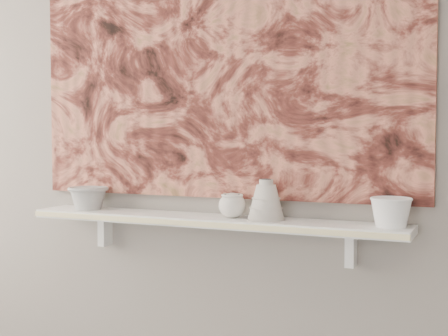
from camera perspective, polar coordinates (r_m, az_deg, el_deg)
The scene contains 11 objects.
wall_back at distance 2.29m, azimuth -0.31°, elevation 6.33°, with size 3.60×3.60×0.00m, color gray.
shelf at distance 2.22m, azimuth -1.32°, elevation -4.83°, with size 1.40×0.18×0.03m, color white.
shelf_stripe at distance 2.13m, azimuth -2.39°, elevation -5.14°, with size 1.40×0.01×0.02m, color #F8EAA5.
bracket_left at distance 2.53m, azimuth -10.82°, elevation -5.63°, with size 0.03×0.06×0.12m, color white.
bracket_right at distance 2.13m, azimuth 11.54°, elevation -7.25°, with size 0.03×0.06×0.12m, color white.
painting at distance 2.29m, azimuth -0.46°, elevation 11.10°, with size 1.50×0.03×1.10m, color maroon.
house_motif at distance 2.11m, azimuth 10.62°, elevation 3.35°, with size 0.09×0.00×0.08m, color black.
bowl_grey at distance 2.48m, azimuth -12.31°, elevation -2.67°, with size 0.16×0.16×0.09m, color gray, non-canonical shape.
cup_cream at distance 2.17m, azimuth 0.75°, elevation -3.44°, with size 0.10×0.10×0.09m, color beige, non-canonical shape.
bell_vessel at distance 2.13m, azimuth 3.87°, elevation -2.89°, with size 0.13×0.13×0.14m, color beige, non-canonical shape.
bowl_white at distance 2.02m, azimuth 15.03°, elevation -3.91°, with size 0.13×0.13×0.10m, color white, non-canonical shape.
Camera 1 is at (0.94, -0.48, 1.22)m, focal length 50.00 mm.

